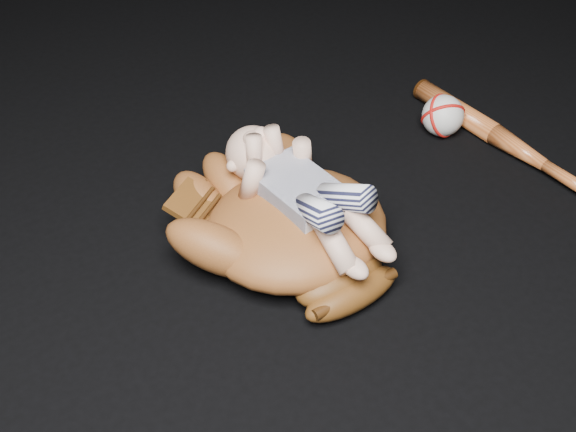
{
  "coord_description": "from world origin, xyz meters",
  "views": [
    {
      "loc": [
        -0.66,
        -0.72,
        0.82
      ],
      "look_at": [
        -0.17,
        -0.02,
        0.07
      ],
      "focal_mm": 45.0,
      "sensor_mm": 36.0,
      "label": 1
    }
  ],
  "objects_px": {
    "newborn_baby": "(310,193)",
    "baseball_glove": "(296,220)",
    "baseball_bat": "(505,140)",
    "baseball": "(443,116)"
  },
  "relations": [
    {
      "from": "baseball_bat",
      "to": "baseball_glove",
      "type": "bearing_deg",
      "value": 179.35
    },
    {
      "from": "baseball_glove",
      "to": "newborn_baby",
      "type": "distance_m",
      "value": 0.06
    },
    {
      "from": "baseball_glove",
      "to": "newborn_baby",
      "type": "height_order",
      "value": "newborn_baby"
    },
    {
      "from": "newborn_baby",
      "to": "baseball",
      "type": "distance_m",
      "value": 0.43
    },
    {
      "from": "newborn_baby",
      "to": "baseball_glove",
      "type": "bearing_deg",
      "value": 150.08
    },
    {
      "from": "newborn_baby",
      "to": "baseball",
      "type": "height_order",
      "value": "newborn_baby"
    },
    {
      "from": "baseball_glove",
      "to": "baseball_bat",
      "type": "distance_m",
      "value": 0.49
    },
    {
      "from": "baseball_bat",
      "to": "baseball",
      "type": "distance_m",
      "value": 0.13
    },
    {
      "from": "newborn_baby",
      "to": "baseball_bat",
      "type": "height_order",
      "value": "newborn_baby"
    },
    {
      "from": "baseball_bat",
      "to": "newborn_baby",
      "type": "bearing_deg",
      "value": -179.52
    }
  ]
}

